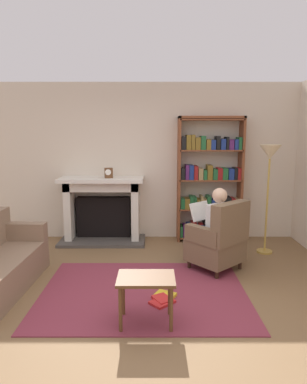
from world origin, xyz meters
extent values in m
plane|color=brown|center=(0.00, 0.00, 0.00)|extent=(14.00, 14.00, 0.00)
cube|color=beige|center=(0.00, 2.55, 1.35)|extent=(5.60, 0.10, 2.70)
cube|color=maroon|center=(0.00, 0.30, 0.01)|extent=(2.40, 1.80, 0.01)
cube|color=#4C4742|center=(-0.76, 2.18, 0.03)|extent=(1.45, 0.64, 0.05)
cube|color=black|center=(-0.76, 2.40, 0.40)|extent=(0.93, 0.20, 0.70)
cube|color=silver|center=(-1.32, 2.28, 0.53)|extent=(0.12, 0.44, 1.05)
cube|color=silver|center=(-0.20, 2.28, 0.53)|extent=(0.12, 0.44, 1.05)
cube|color=silver|center=(-0.76, 2.28, 0.97)|extent=(1.25, 0.44, 0.16)
cube|color=silver|center=(-0.76, 2.22, 1.08)|extent=(1.41, 0.56, 0.06)
cylinder|color=brown|center=(-0.63, 2.20, 1.20)|extent=(0.14, 0.14, 0.17)
cylinder|color=white|center=(-0.63, 2.14, 1.22)|extent=(0.10, 0.01, 0.10)
cube|color=brown|center=(0.55, 2.34, 1.06)|extent=(0.04, 0.32, 2.13)
cube|color=brown|center=(1.60, 2.34, 1.06)|extent=(0.04, 0.32, 2.13)
cube|color=brown|center=(1.08, 2.34, 2.11)|extent=(1.10, 0.32, 0.04)
cube|color=brown|center=(1.08, 2.34, 0.06)|extent=(1.06, 0.32, 0.02)
cube|color=#1E592D|center=(0.60, 2.33, 0.17)|extent=(0.04, 0.26, 0.19)
cube|color=#4C1E59|center=(0.66, 2.33, 0.17)|extent=(0.06, 0.26, 0.20)
cube|color=navy|center=(0.73, 2.33, 0.18)|extent=(0.08, 0.26, 0.22)
cube|color=maroon|center=(0.82, 2.33, 0.20)|extent=(0.09, 0.26, 0.25)
cube|color=navy|center=(0.88, 2.33, 0.17)|extent=(0.04, 0.26, 0.19)
cube|color=maroon|center=(0.95, 2.33, 0.18)|extent=(0.08, 0.26, 0.21)
cube|color=black|center=(1.03, 2.33, 0.20)|extent=(0.08, 0.26, 0.26)
cube|color=#4C1E59|center=(1.10, 2.33, 0.15)|extent=(0.05, 0.26, 0.16)
cube|color=#4C1E59|center=(1.15, 2.33, 0.17)|extent=(0.04, 0.26, 0.20)
cube|color=maroon|center=(1.20, 2.33, 0.19)|extent=(0.04, 0.26, 0.24)
cube|color=#4C1E59|center=(1.26, 2.33, 0.20)|extent=(0.06, 0.26, 0.25)
cube|color=black|center=(1.34, 2.33, 0.20)|extent=(0.09, 0.26, 0.25)
cube|color=#1E592D|center=(1.43, 2.33, 0.17)|extent=(0.07, 0.26, 0.19)
cube|color=#4C1E59|center=(1.50, 2.33, 0.18)|extent=(0.06, 0.26, 0.22)
cube|color=navy|center=(1.55, 2.33, 0.17)|extent=(0.04, 0.26, 0.20)
cube|color=brown|center=(1.08, 2.34, 0.56)|extent=(1.06, 0.32, 0.02)
cube|color=#1E592D|center=(0.61, 2.33, 0.66)|extent=(0.07, 0.26, 0.17)
cube|color=brown|center=(0.69, 2.33, 0.66)|extent=(0.08, 0.26, 0.17)
cube|color=#1E592D|center=(0.77, 2.33, 0.68)|extent=(0.06, 0.26, 0.21)
cube|color=#1E592D|center=(0.83, 2.33, 0.67)|extent=(0.04, 0.26, 0.20)
cube|color=brown|center=(0.89, 2.33, 0.65)|extent=(0.05, 0.26, 0.16)
cube|color=#997F4C|center=(0.94, 2.33, 0.68)|extent=(0.04, 0.26, 0.22)
cube|color=#997F4C|center=(0.99, 2.33, 0.66)|extent=(0.05, 0.26, 0.17)
cube|color=#1E592D|center=(1.06, 2.33, 0.68)|extent=(0.07, 0.26, 0.21)
cube|color=navy|center=(1.13, 2.33, 0.65)|extent=(0.06, 0.26, 0.16)
cube|color=black|center=(1.18, 2.33, 0.69)|extent=(0.04, 0.26, 0.24)
cube|color=black|center=(1.24, 2.33, 0.67)|extent=(0.06, 0.26, 0.19)
cube|color=black|center=(1.32, 2.33, 0.68)|extent=(0.08, 0.26, 0.22)
cube|color=black|center=(1.40, 2.33, 0.67)|extent=(0.07, 0.26, 0.19)
cube|color=maroon|center=(1.48, 2.33, 0.66)|extent=(0.07, 0.26, 0.17)
cube|color=#997F4C|center=(1.56, 2.33, 0.66)|extent=(0.07, 0.26, 0.16)
cube|color=brown|center=(1.08, 2.34, 1.06)|extent=(1.06, 0.32, 0.02)
cube|color=black|center=(0.61, 2.33, 1.17)|extent=(0.07, 0.26, 0.20)
cube|color=#4C1E59|center=(0.68, 2.33, 1.20)|extent=(0.06, 0.26, 0.25)
cube|color=navy|center=(0.75, 2.33, 1.20)|extent=(0.07, 0.26, 0.24)
cube|color=maroon|center=(0.83, 2.33, 1.19)|extent=(0.07, 0.26, 0.23)
cube|color=#997F4C|center=(0.91, 2.33, 1.17)|extent=(0.08, 0.26, 0.19)
cube|color=#1E592D|center=(0.98, 2.33, 1.16)|extent=(0.06, 0.26, 0.16)
cube|color=brown|center=(1.06, 2.33, 1.20)|extent=(0.09, 0.26, 0.24)
cube|color=#1E592D|center=(1.15, 2.33, 1.17)|extent=(0.07, 0.26, 0.18)
cube|color=maroon|center=(1.23, 2.33, 1.17)|extent=(0.08, 0.26, 0.19)
cube|color=#1E592D|center=(1.32, 2.33, 1.17)|extent=(0.09, 0.26, 0.19)
cube|color=navy|center=(1.42, 2.33, 1.17)|extent=(0.09, 0.26, 0.18)
cube|color=black|center=(1.50, 2.33, 1.18)|extent=(0.05, 0.26, 0.20)
cube|color=maroon|center=(1.56, 2.33, 1.17)|extent=(0.05, 0.26, 0.19)
cube|color=brown|center=(1.08, 2.34, 1.57)|extent=(1.06, 0.32, 0.02)
cube|color=black|center=(0.62, 2.33, 1.69)|extent=(0.08, 0.26, 0.22)
cube|color=brown|center=(0.70, 2.33, 1.70)|extent=(0.08, 0.26, 0.24)
cube|color=brown|center=(0.77, 2.33, 1.70)|extent=(0.06, 0.26, 0.25)
cube|color=brown|center=(0.85, 2.33, 1.68)|extent=(0.08, 0.26, 0.20)
cube|color=#1E592D|center=(0.94, 2.33, 1.69)|extent=(0.08, 0.26, 0.23)
cube|color=brown|center=(1.03, 2.33, 1.66)|extent=(0.08, 0.26, 0.17)
cube|color=navy|center=(1.11, 2.33, 1.66)|extent=(0.08, 0.26, 0.16)
cube|color=black|center=(1.19, 2.33, 1.69)|extent=(0.06, 0.26, 0.23)
cube|color=navy|center=(1.27, 2.33, 1.67)|extent=(0.08, 0.26, 0.18)
cube|color=black|center=(1.34, 2.33, 1.69)|extent=(0.04, 0.26, 0.21)
cube|color=#4C1E59|center=(1.41, 2.33, 1.66)|extent=(0.08, 0.26, 0.17)
cube|color=navy|center=(1.49, 2.33, 1.66)|extent=(0.06, 0.26, 0.17)
cube|color=#1E592D|center=(1.55, 2.33, 1.68)|extent=(0.05, 0.26, 0.21)
cube|color=brown|center=(1.08, 2.34, 2.07)|extent=(1.06, 0.32, 0.02)
cylinder|color=#331E14|center=(0.99, 1.38, 0.06)|extent=(0.05, 0.05, 0.12)
cylinder|color=#331E14|center=(0.61, 1.04, 0.06)|extent=(0.05, 0.05, 0.12)
cylinder|color=#331E14|center=(1.31, 1.02, 0.06)|extent=(0.05, 0.05, 0.12)
cylinder|color=#331E14|center=(0.93, 0.68, 0.06)|extent=(0.05, 0.05, 0.12)
cube|color=brown|center=(0.96, 1.03, 0.27)|extent=(0.88, 0.87, 0.30)
cube|color=brown|center=(1.12, 0.85, 0.70)|extent=(0.58, 0.54, 0.55)
cube|color=brown|center=(1.16, 1.21, 0.53)|extent=(0.45, 0.48, 0.22)
cube|color=brown|center=(0.76, 0.85, 0.53)|extent=(0.45, 0.48, 0.22)
cube|color=silver|center=(1.00, 0.99, 0.67)|extent=(0.37, 0.36, 0.50)
sphere|color=#D8AD8C|center=(1.00, 0.99, 1.04)|extent=(0.20, 0.20, 0.20)
cube|color=#191E3F|center=(0.92, 1.20, 0.47)|extent=(0.36, 0.38, 0.12)
cube|color=#191E3F|center=(0.80, 1.09, 0.47)|extent=(0.36, 0.38, 0.12)
cylinder|color=#191E3F|center=(0.80, 1.34, 0.21)|extent=(0.10, 0.10, 0.42)
cylinder|color=#191E3F|center=(0.68, 1.23, 0.21)|extent=(0.10, 0.10, 0.42)
cube|color=white|center=(0.78, 1.24, 0.77)|extent=(0.34, 0.32, 0.25)
cube|color=#846951|center=(-1.72, 1.08, 0.52)|extent=(0.71, 0.19, 0.24)
cube|color=brown|center=(0.04, -0.36, 0.47)|extent=(0.56, 0.39, 0.03)
cylinder|color=brown|center=(-0.19, -0.51, 0.23)|extent=(0.04, 0.04, 0.46)
cylinder|color=brown|center=(0.28, -0.51, 0.23)|extent=(0.04, 0.04, 0.46)
cylinder|color=brown|center=(-0.19, -0.20, 0.23)|extent=(0.04, 0.04, 0.46)
cylinder|color=brown|center=(0.28, -0.20, 0.23)|extent=(0.04, 0.04, 0.46)
cube|color=red|center=(0.21, 0.02, 0.03)|extent=(0.31, 0.31, 0.03)
cube|color=red|center=(0.21, 0.08, 0.03)|extent=(0.25, 0.27, 0.04)
cube|color=gold|center=(0.25, 0.18, 0.03)|extent=(0.28, 0.25, 0.03)
cube|color=red|center=(0.23, 0.08, 0.03)|extent=(0.25, 0.22, 0.03)
cylinder|color=#B7933F|center=(1.86, 1.68, 0.01)|extent=(0.24, 0.24, 0.03)
cylinder|color=#B7933F|center=(1.86, 1.68, 0.75)|extent=(0.03, 0.03, 1.44)
cone|color=beige|center=(1.86, 1.68, 1.57)|extent=(0.32, 0.32, 0.22)
camera|label=1|loc=(0.12, -3.49, 1.87)|focal=32.14mm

